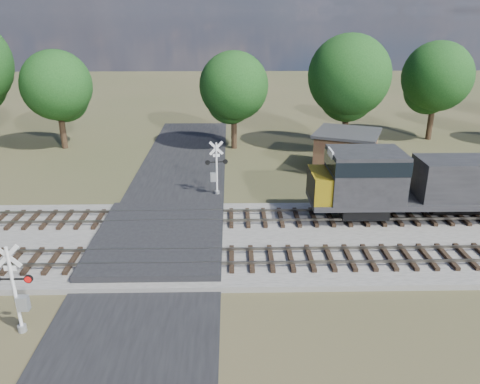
{
  "coord_description": "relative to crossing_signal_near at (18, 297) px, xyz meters",
  "views": [
    {
      "loc": [
        3.99,
        -22.84,
        12.11
      ],
      "look_at": [
        4.5,
        2.0,
        2.46
      ],
      "focal_mm": 35.0,
      "sensor_mm": 36.0,
      "label": 1
    }
  ],
  "objects": [
    {
      "name": "crossing_panel",
      "position": [
        4.41,
        7.57,
        -1.33
      ],
      "size": [
        7.0,
        9.0,
        0.62
      ],
      "primitive_type": "cube",
      "color": "#262628",
      "rests_on": "ground"
    },
    {
      "name": "equipment_shed",
      "position": [
        17.59,
        19.93,
        0.01
      ],
      "size": [
        6.26,
        6.26,
        3.26
      ],
      "rotation": [
        0.0,
        0.0,
        -0.4
      ],
      "color": "#4D2B21",
      "rests_on": "ground"
    },
    {
      "name": "crossing_signal_far",
      "position": [
        7.34,
        14.91,
        -0.02
      ],
      "size": [
        1.56,
        0.38,
        3.9
      ],
      "rotation": [
        0.0,
        0.0,
        3.3
      ],
      "color": "silver",
      "rests_on": "ground"
    },
    {
      "name": "track_far",
      "position": [
        7.53,
        10.07,
        -1.23
      ],
      "size": [
        140.0,
        2.6,
        0.33
      ],
      "color": "black",
      "rests_on": "ballast_bed"
    },
    {
      "name": "track_near",
      "position": [
        7.53,
        5.07,
        -1.23
      ],
      "size": [
        140.0,
        2.6,
        0.33
      ],
      "color": "black",
      "rests_on": "ballast_bed"
    },
    {
      "name": "road",
      "position": [
        4.41,
        7.07,
        -1.6
      ],
      "size": [
        7.0,
        60.0,
        0.08
      ],
      "primitive_type": "cube",
      "color": "black",
      "rests_on": "ground"
    },
    {
      "name": "crossing_signal_near",
      "position": [
        0.0,
        0.0,
        0.0
      ],
      "size": [
        1.59,
        0.34,
        3.95
      ],
      "rotation": [
        0.0,
        0.0,
        -0.0
      ],
      "color": "silver",
      "rests_on": "ground"
    },
    {
      "name": "ground",
      "position": [
        4.41,
        7.07,
        -1.64
      ],
      "size": [
        160.0,
        160.0,
        0.0
      ],
      "primitive_type": "plane",
      "color": "#3B4324",
      "rests_on": "ground"
    },
    {
      "name": "ballast_bed",
      "position": [
        14.41,
        7.57,
        -1.49
      ],
      "size": [
        140.0,
        10.0,
        0.3
      ],
      "primitive_type": "cube",
      "color": "gray",
      "rests_on": "ground"
    },
    {
      "name": "treeline",
      "position": [
        12.31,
        27.71,
        5.06
      ],
      "size": [
        85.15,
        11.15,
        11.83
      ],
      "color": "black",
      "rests_on": "ground"
    }
  ]
}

